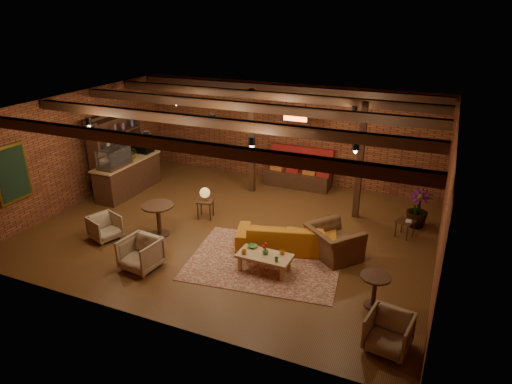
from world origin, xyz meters
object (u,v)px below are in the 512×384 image
at_px(armchair_a, 105,226).
at_px(round_table_right, 375,286).
at_px(sofa, 286,236).
at_px(armchair_right, 334,237).
at_px(armchair_far, 389,331).
at_px(plant_tall, 423,172).
at_px(side_table_book, 405,222).
at_px(side_table_lamp, 205,195).
at_px(round_table_left, 158,215).
at_px(armchair_b, 141,252).
at_px(coffee_table, 264,256).

xyz_separation_m(armchair_a, round_table_right, (6.68, -0.17, 0.12)).
relative_size(sofa, armchair_right, 2.03).
distance_m(armchair_far, plant_tall, 5.21).
xyz_separation_m(armchair_right, round_table_right, (1.20, -1.54, -0.05)).
distance_m(sofa, armchair_far, 3.77).
xyz_separation_m(armchair_a, side_table_book, (6.89, 3.06, 0.07)).
xyz_separation_m(sofa, armchair_a, (-4.35, -1.29, -0.00)).
xyz_separation_m(round_table_right, plant_tall, (0.43, 3.97, 1.07)).
relative_size(sofa, armchair_a, 3.43).
height_order(side_table_lamp, armchair_far, side_table_lamp).
relative_size(armchair_right, round_table_right, 1.69).
bearing_deg(side_table_book, sofa, -145.13).
bearing_deg(round_table_right, armchair_far, -68.67).
bearing_deg(round_table_left, sofa, 10.48).
bearing_deg(armchair_a, armchair_right, -56.24).
relative_size(round_table_left, armchair_right, 0.72).
relative_size(round_table_left, armchair_b, 1.06).
distance_m(armchair_b, plant_tall, 7.21).
distance_m(armchair_right, round_table_right, 1.95).
height_order(coffee_table, armchair_far, armchair_far).
xyz_separation_m(armchair_right, side_table_book, (1.41, 1.69, -0.10)).
xyz_separation_m(side_table_lamp, armchair_far, (5.38, -3.33, -0.31)).
relative_size(side_table_lamp, round_table_right, 1.29).
height_order(armchair_a, armchair_far, armchair_far).
height_order(sofa, round_table_right, round_table_right).
distance_m(side_table_book, round_table_right, 3.24).
bearing_deg(round_table_right, armchair_a, 178.57).
distance_m(round_table_left, armchair_b, 1.59).
xyz_separation_m(armchair_far, plant_tall, (0.00, 5.08, 1.16)).
relative_size(sofa, armchair_far, 3.20).
bearing_deg(armchair_right, armchair_b, 69.19).
xyz_separation_m(coffee_table, armchair_far, (2.87, -1.45, 0.00)).
height_order(round_table_left, armchair_right, armchair_right).
height_order(sofa, plant_tall, plant_tall).
xyz_separation_m(round_table_left, armchair_b, (0.54, -1.49, -0.17)).
relative_size(sofa, side_table_book, 4.55).
bearing_deg(coffee_table, round_table_left, 170.40).
bearing_deg(armchair_far, armchair_b, -176.21).
xyz_separation_m(armchair_a, armchair_right, (5.48, 1.37, 0.16)).
height_order(armchair_a, round_table_right, round_table_right).
bearing_deg(sofa, plant_tall, -153.78).
height_order(coffee_table, round_table_right, round_table_right).
xyz_separation_m(coffee_table, side_table_lamp, (-2.51, 1.88, 0.31)).
bearing_deg(armchair_right, round_table_left, 48.39).
xyz_separation_m(armchair_b, armchair_far, (5.44, -0.48, -0.03)).
bearing_deg(coffee_table, armchair_far, -26.76).
height_order(armchair_b, plant_tall, plant_tall).
relative_size(side_table_lamp, side_table_book, 1.72).
distance_m(coffee_table, round_table_right, 2.47).
height_order(side_table_lamp, armchair_b, side_table_lamp).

